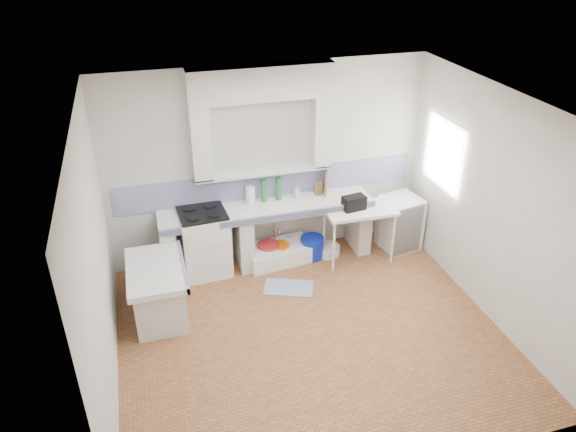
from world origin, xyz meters
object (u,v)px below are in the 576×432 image
object	(u,v)px
sink	(278,254)
fridge	(400,223)
stove	(204,243)
side_table	(358,234)

from	to	relation	value
sink	fridge	distance (m)	1.88
stove	fridge	xyz separation A→B (m)	(2.90, -0.15, -0.05)
side_table	fridge	xyz separation A→B (m)	(0.73, 0.14, -0.01)
stove	sink	xyz separation A→B (m)	(1.05, -0.04, -0.35)
stove	side_table	xyz separation A→B (m)	(2.18, -0.30, -0.05)
sink	side_table	size ratio (longest dim) A/B	0.95
sink	fridge	xyz separation A→B (m)	(1.86, -0.11, 0.29)
stove	fridge	world-z (taller)	stove
sink	side_table	bearing A→B (deg)	-19.51
fridge	sink	bearing A→B (deg)	165.83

